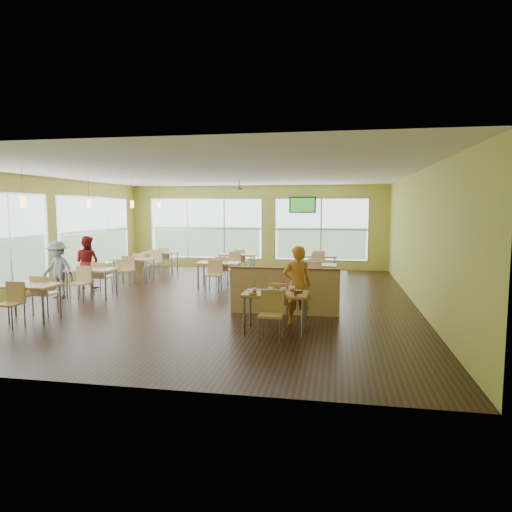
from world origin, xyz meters
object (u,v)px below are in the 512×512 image
Objects in this scene: man_plaid at (297,285)px; half_wall_divider at (284,291)px; food_basket at (297,291)px; main_table at (275,299)px.

half_wall_divider is at bearing -78.29° from man_plaid.
half_wall_divider is 10.98× the size of food_basket.
food_basket is at bearing 8.72° from main_table.
half_wall_divider is 1.47m from food_basket.
man_plaid is 0.59m from food_basket.
main_table is 1.45m from half_wall_divider.
main_table is at bearing -171.28° from food_basket.
main_table is 0.76m from man_plaid.
half_wall_divider reaches higher than food_basket.
man_plaid reaches higher than food_basket.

